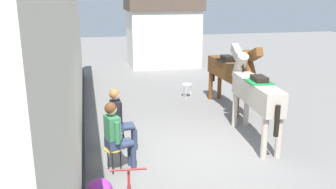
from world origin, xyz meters
name	(u,v)px	position (x,y,z in m)	size (l,w,h in m)	color
ground_plane	(168,112)	(0.00, 3.00, 0.00)	(40.00, 40.00, 0.00)	slate
pub_facade_wall	(72,76)	(-2.55, 1.50, 1.54)	(0.34, 14.00, 3.40)	beige
distant_cottage	(163,27)	(1.40, 10.24, 1.80)	(3.40, 2.60, 3.50)	silver
seated_visitor_near	(116,133)	(-1.75, -0.27, 0.78)	(0.61, 0.48, 1.39)	gold
seated_visitor_far	(119,116)	(-1.60, 0.69, 0.78)	(0.61, 0.49, 1.39)	#194C99
saddled_horse_near	(254,91)	(1.52, 0.65, 1.16)	(0.63, 3.00, 2.06)	#B2A899
saddled_horse_far	(230,71)	(1.87, 2.96, 1.16)	(0.53, 3.00, 2.06)	brown
spare_stool_white	(187,86)	(0.97, 4.41, 0.40)	(0.32, 0.32, 0.46)	white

